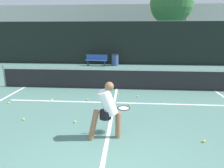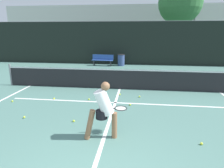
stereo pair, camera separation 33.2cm
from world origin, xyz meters
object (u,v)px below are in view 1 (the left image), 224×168
(trash_bin, at_px, (115,60))
(parked_car, at_px, (112,53))
(courtside_bench, at_px, (96,60))
(player_practicing, at_px, (107,109))

(trash_bin, distance_m, parked_car, 4.28)
(parked_car, bearing_deg, courtside_bench, -101.30)
(player_practicing, bearing_deg, parked_car, 81.19)
(player_practicing, bearing_deg, courtside_bench, 87.32)
(player_practicing, xyz_separation_m, courtside_bench, (-1.94, 10.91, -0.33))
(courtside_bench, bearing_deg, player_practicing, -73.95)
(player_practicing, relative_size, parked_car, 0.36)
(trash_bin, xyz_separation_m, parked_car, (-0.57, 4.24, 0.10))
(courtside_bench, height_order, parked_car, parked_car)
(player_practicing, relative_size, courtside_bench, 0.86)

